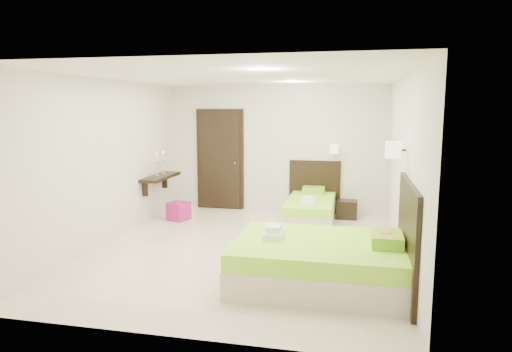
% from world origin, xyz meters
% --- Properties ---
extents(floor, '(5.50, 5.50, 0.00)m').
position_xyz_m(floor, '(0.00, 0.00, 0.00)').
color(floor, beige).
rests_on(floor, ground).
extents(bed_single, '(1.04, 1.73, 1.43)m').
position_xyz_m(bed_single, '(0.81, 1.96, 0.26)').
color(bed_single, beige).
rests_on(bed_single, ground).
extents(bed_double, '(2.08, 1.77, 1.72)m').
position_xyz_m(bed_double, '(1.28, -1.12, 0.30)').
color(bed_double, beige).
rests_on(bed_double, ground).
extents(nightstand, '(0.40, 0.36, 0.35)m').
position_xyz_m(nightstand, '(1.48, 2.37, 0.18)').
color(nightstand, black).
rests_on(nightstand, ground).
extents(ottoman, '(0.44, 0.44, 0.35)m').
position_xyz_m(ottoman, '(-1.70, 1.54, 0.17)').
color(ottoman, '#98145D').
rests_on(ottoman, ground).
extents(door, '(1.02, 0.15, 2.14)m').
position_xyz_m(door, '(-1.20, 2.70, 1.05)').
color(door, black).
rests_on(door, ground).
extents(console_shelf, '(0.35, 1.20, 0.78)m').
position_xyz_m(console_shelf, '(-2.08, 1.60, 0.82)').
color(console_shelf, black).
rests_on(console_shelf, ground).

